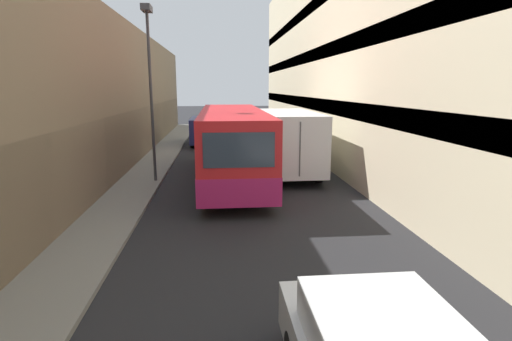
{
  "coord_description": "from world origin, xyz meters",
  "views": [
    {
      "loc": [
        -1.17,
        1.94,
        4.01
      ],
      "look_at": [
        -0.09,
        13.38,
        1.6
      ],
      "focal_mm": 28.0,
      "sensor_mm": 36.0,
      "label": 1
    }
  ],
  "objects_px": {
    "bus": "(232,143)",
    "box_truck": "(283,138)",
    "panel_van": "(204,130)",
    "street_lamp": "(149,63)"
  },
  "relations": [
    {
      "from": "bus",
      "to": "box_truck",
      "type": "relative_size",
      "value": 1.35
    },
    {
      "from": "bus",
      "to": "box_truck",
      "type": "xyz_separation_m",
      "value": [
        2.52,
        1.76,
        -0.03
      ]
    },
    {
      "from": "bus",
      "to": "street_lamp",
      "type": "distance_m",
      "value": 4.71
    },
    {
      "from": "panel_van",
      "to": "street_lamp",
      "type": "distance_m",
      "value": 12.23
    },
    {
      "from": "bus",
      "to": "panel_van",
      "type": "bearing_deg",
      "value": 98.17
    },
    {
      "from": "box_truck",
      "to": "panel_van",
      "type": "relative_size",
      "value": 1.89
    },
    {
      "from": "bus",
      "to": "panel_van",
      "type": "xyz_separation_m",
      "value": [
        -1.6,
        11.15,
        -0.55
      ]
    },
    {
      "from": "bus",
      "to": "box_truck",
      "type": "distance_m",
      "value": 3.07
    },
    {
      "from": "bus",
      "to": "street_lamp",
      "type": "height_order",
      "value": "street_lamp"
    },
    {
      "from": "bus",
      "to": "panel_van",
      "type": "distance_m",
      "value": 11.28
    }
  ]
}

